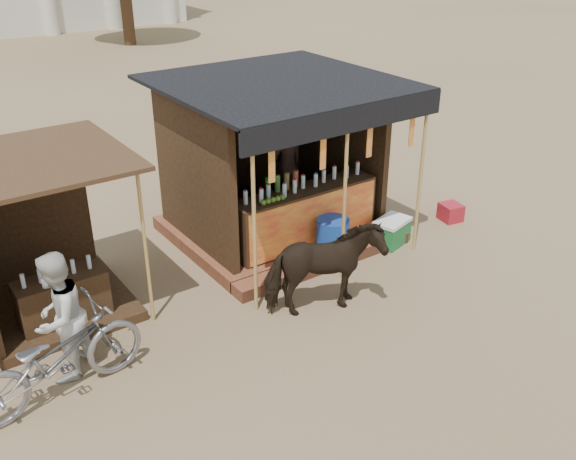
{
  "coord_description": "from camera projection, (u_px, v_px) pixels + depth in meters",
  "views": [
    {
      "loc": [
        -4.74,
        -5.15,
        5.22
      ],
      "look_at": [
        0.0,
        1.6,
        1.1
      ],
      "focal_mm": 40.0,
      "sensor_mm": 36.0,
      "label": 1
    }
  ],
  "objects": [
    {
      "name": "bystander",
      "position": [
        58.0,
        317.0,
        7.69
      ],
      "size": [
        1.03,
        1.03,
        1.69
      ],
      "primitive_type": "imported",
      "rotation": [
        0.0,
        0.0,
        3.9
      ],
      "color": "#B9B9B2",
      "rests_on": "ground"
    },
    {
      "name": "cow",
      "position": [
        324.0,
        270.0,
        9.0
      ],
      "size": [
        1.79,
        1.18,
        1.39
      ],
      "primitive_type": "imported",
      "rotation": [
        0.0,
        0.0,
        1.29
      ],
      "color": "black",
      "rests_on": "ground"
    },
    {
      "name": "ground",
      "position": [
        357.0,
        348.0,
        8.54
      ],
      "size": [
        120.0,
        120.0,
        0.0
      ],
      "primitive_type": "plane",
      "color": "#846B4C",
      "rests_on": "ground"
    },
    {
      "name": "cooler",
      "position": [
        392.0,
        231.0,
        11.11
      ],
      "size": [
        0.74,
        0.6,
        0.46
      ],
      "color": "#176B2F",
      "rests_on": "ground"
    },
    {
      "name": "blue_barrel",
      "position": [
        333.0,
        241.0,
        10.43
      ],
      "size": [
        0.65,
        0.65,
        0.79
      ],
      "primitive_type": "cylinder",
      "rotation": [
        0.0,
        0.0,
        0.24
      ],
      "color": "#1640A5",
      "rests_on": "ground"
    },
    {
      "name": "secondary_stall",
      "position": [
        34.0,
        262.0,
        8.9
      ],
      "size": [
        2.4,
        2.4,
        2.38
      ],
      "color": "#3C2A15",
      "rests_on": "ground"
    },
    {
      "name": "motorbike",
      "position": [
        57.0,
        358.0,
        7.44
      ],
      "size": [
        2.24,
        1.04,
        1.13
      ],
      "primitive_type": "imported",
      "rotation": [
        0.0,
        0.0,
        1.71
      ],
      "color": "gray",
      "rests_on": "ground"
    },
    {
      "name": "red_crate",
      "position": [
        451.0,
        212.0,
        11.99
      ],
      "size": [
        0.42,
        0.44,
        0.32
      ],
      "primitive_type": "cube",
      "rotation": [
        0.0,
        0.0,
        -0.19
      ],
      "color": "maroon",
      "rests_on": "ground"
    },
    {
      "name": "main_stall",
      "position": [
        278.0,
        181.0,
        11.07
      ],
      "size": [
        3.6,
        3.61,
        2.78
      ],
      "color": "brown",
      "rests_on": "ground"
    }
  ]
}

